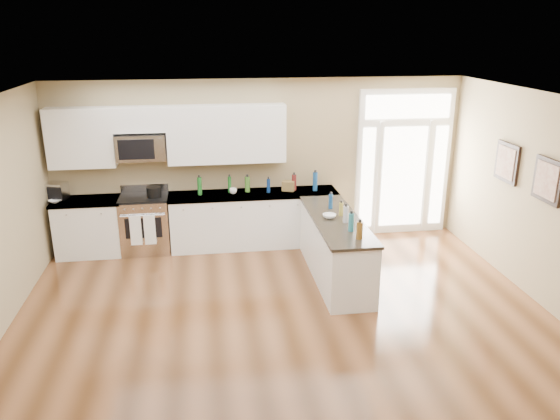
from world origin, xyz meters
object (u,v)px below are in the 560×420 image
Objects in this scene: peninsula_cabinet at (335,250)px; stockpot at (154,191)px; toaster_oven at (56,191)px; kitchen_range at (146,224)px.

stockpot is at bearing 152.40° from peninsula_cabinet.
kitchen_range is at bearing 13.83° from toaster_oven.
stockpot is (0.18, -0.03, 0.56)m from kitchen_range.
kitchen_range is 3.40× the size of toaster_oven.
peninsula_cabinet is at bearing -26.56° from kitchen_range.
peninsula_cabinet is at bearing -1.56° from toaster_oven.
toaster_oven is (-1.55, 0.14, 0.04)m from stockpot.
stockpot is (-2.72, 1.42, 0.61)m from peninsula_cabinet.
toaster_oven is at bearing 175.33° from kitchen_range.
toaster_oven is (-1.38, 0.11, 0.60)m from kitchen_range.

